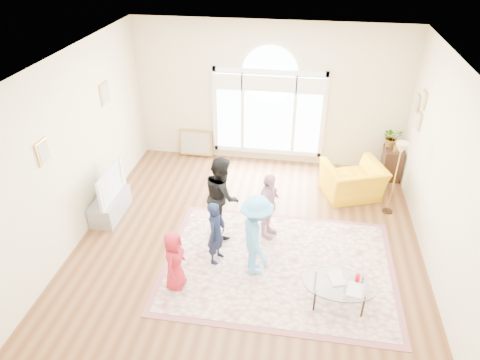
% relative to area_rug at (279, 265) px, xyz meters
% --- Properties ---
extents(ground, '(6.00, 6.00, 0.00)m').
position_rel_area_rug_xyz_m(ground, '(-0.58, 0.61, -0.01)').
color(ground, '#58331A').
rests_on(ground, ground).
extents(room_shell, '(6.00, 6.00, 6.00)m').
position_rel_area_rug_xyz_m(room_shell, '(-0.57, 3.44, 1.56)').
color(room_shell, beige).
rests_on(room_shell, ground).
extents(area_rug, '(3.60, 2.60, 0.02)m').
position_rel_area_rug_xyz_m(area_rug, '(0.00, 0.00, 0.00)').
color(area_rug, beige).
rests_on(area_rug, ground).
extents(rug_border, '(3.80, 2.80, 0.01)m').
position_rel_area_rug_xyz_m(rug_border, '(0.00, 0.00, -0.00)').
color(rug_border, '#935256').
rests_on(rug_border, ground).
extents(tv_console, '(0.45, 1.00, 0.42)m').
position_rel_area_rug_xyz_m(tv_console, '(-3.33, 0.91, 0.20)').
color(tv_console, '#93959B').
rests_on(tv_console, ground).
extents(television, '(0.17, 1.07, 0.62)m').
position_rel_area_rug_xyz_m(television, '(-3.32, 0.91, 0.72)').
color(television, black).
rests_on(television, tv_console).
extents(coffee_table, '(1.09, 0.71, 0.54)m').
position_rel_area_rug_xyz_m(coffee_table, '(0.93, -0.69, 0.39)').
color(coffee_table, silver).
rests_on(coffee_table, ground).
extents(armchair, '(1.40, 1.32, 0.73)m').
position_rel_area_rug_xyz_m(armchair, '(1.31, 2.31, 0.36)').
color(armchair, gold).
rests_on(armchair, ground).
extents(side_cabinet, '(0.40, 0.50, 0.70)m').
position_rel_area_rug_xyz_m(side_cabinet, '(2.20, 3.22, 0.34)').
color(side_cabinet, black).
rests_on(side_cabinet, ground).
extents(floor_lamp, '(0.31, 0.31, 1.51)m').
position_rel_area_rug_xyz_m(floor_lamp, '(2.00, 1.86, 1.27)').
color(floor_lamp, black).
rests_on(floor_lamp, ground).
extents(plant_pedestal, '(0.20, 0.20, 0.70)m').
position_rel_area_rug_xyz_m(plant_pedestal, '(2.12, 3.34, 0.34)').
color(plant_pedestal, white).
rests_on(plant_pedestal, ground).
extents(potted_plant, '(0.46, 0.42, 0.44)m').
position_rel_area_rug_xyz_m(potted_plant, '(2.12, 3.34, 0.91)').
color(potted_plant, '#33722D').
rests_on(potted_plant, plant_pedestal).
extents(leaning_picture, '(0.80, 0.14, 0.62)m').
position_rel_area_rug_xyz_m(leaning_picture, '(-2.28, 3.51, -0.01)').
color(leaning_picture, tan).
rests_on(leaning_picture, ground).
extents(child_red, '(0.35, 0.51, 1.01)m').
position_rel_area_rug_xyz_m(child_red, '(-1.55, -0.70, 0.52)').
color(child_red, '#B21D2D').
rests_on(child_red, area_rug).
extents(child_navy, '(0.36, 0.47, 1.13)m').
position_rel_area_rug_xyz_m(child_navy, '(-1.04, -0.03, 0.58)').
color(child_navy, '#121932').
rests_on(child_navy, area_rug).
extents(child_black, '(0.77, 0.88, 1.51)m').
position_rel_area_rug_xyz_m(child_black, '(-1.09, 0.77, 0.76)').
color(child_black, black).
rests_on(child_black, area_rug).
extents(child_pink, '(0.55, 0.81, 1.27)m').
position_rel_area_rug_xyz_m(child_pink, '(-0.28, 0.74, 0.65)').
color(child_pink, '#C691A6').
rests_on(child_pink, area_rug).
extents(child_blue, '(0.83, 1.05, 1.42)m').
position_rel_area_rug_xyz_m(child_blue, '(-0.37, -0.18, 0.72)').
color(child_blue, '#55ABEC').
rests_on(child_blue, area_rug).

